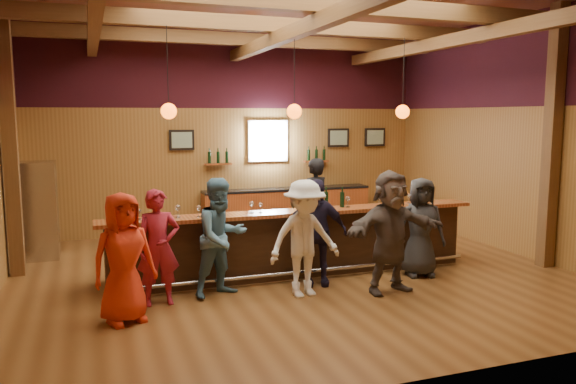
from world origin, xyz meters
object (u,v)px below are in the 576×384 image
(customer_white, at_px, (304,238))
(ice_bucket, at_px, (319,203))
(customer_navy, at_px, (316,232))
(bottle_a, at_px, (326,199))
(bar_counter, at_px, (292,242))
(customer_redvest, at_px, (158,247))
(customer_orange, at_px, (124,258))
(customer_dark, at_px, (421,227))
(back_bar_cabinet, at_px, (287,208))
(customer_brown, at_px, (390,232))
(bartender, at_px, (314,205))
(customer_denim, at_px, (222,237))
(stainless_fridge, at_px, (37,210))

(customer_white, relative_size, ice_bucket, 7.69)
(customer_white, xyz_separation_m, ice_bucket, (0.61, 0.93, 0.36))
(customer_navy, bearing_deg, bottle_a, 70.49)
(bar_counter, xyz_separation_m, customer_redvest, (-2.32, -0.93, 0.29))
(customer_orange, bearing_deg, customer_dark, -12.61)
(customer_orange, relative_size, customer_white, 0.98)
(back_bar_cabinet, bearing_deg, customer_orange, -128.39)
(back_bar_cabinet, relative_size, customer_brown, 2.17)
(customer_orange, xyz_separation_m, customer_navy, (2.92, 0.68, -0.01))
(customer_orange, distance_m, bottle_a, 3.63)
(bartender, relative_size, ice_bucket, 8.16)
(customer_white, distance_m, bottle_a, 1.42)
(ice_bucket, bearing_deg, customer_denim, -163.92)
(customer_denim, distance_m, customer_brown, 2.50)
(customer_navy, bearing_deg, customer_dark, 11.91)
(customer_redvest, relative_size, customer_dark, 1.00)
(customer_navy, xyz_separation_m, ice_bucket, (0.24, 0.47, 0.39))
(customer_denim, bearing_deg, ice_bucket, -5.03)
(back_bar_cabinet, bearing_deg, customer_brown, -91.99)
(bartender, bearing_deg, customer_redvest, 15.39)
(ice_bucket, bearing_deg, customer_redvest, -167.28)
(customer_dark, height_order, bottle_a, customer_dark)
(customer_redvest, height_order, bottle_a, customer_redvest)
(bottle_a, bearing_deg, bartender, 75.50)
(bottle_a, bearing_deg, customer_white, -126.67)
(bar_counter, xyz_separation_m, customer_denim, (-1.40, -0.84, 0.35))
(customer_brown, bearing_deg, ice_bucket, 111.40)
(customer_white, height_order, bartender, bartender)
(customer_brown, bearing_deg, bar_counter, 115.77)
(stainless_fridge, height_order, bottle_a, stainless_fridge)
(customer_redvest, bearing_deg, bartender, 33.34)
(customer_orange, xyz_separation_m, customer_dark, (4.73, 0.55, -0.02))
(bar_counter, bearing_deg, back_bar_cabinet, 71.66)
(customer_orange, xyz_separation_m, bartender, (3.73, 2.72, 0.07))
(bottle_a, bearing_deg, customer_orange, -158.76)
(customer_redvest, xyz_separation_m, ice_bucket, (2.66, 0.60, 0.41))
(customer_white, bearing_deg, customer_redvest, 164.50)
(back_bar_cabinet, bearing_deg, bar_counter, -108.34)
(customer_navy, height_order, bartender, bartender)
(customer_navy, distance_m, ice_bucket, 0.65)
(bar_counter, height_order, customer_redvest, customer_redvest)
(back_bar_cabinet, xyz_separation_m, customer_orange, (-4.00, -5.05, 0.37))
(customer_denim, distance_m, customer_white, 1.21)
(stainless_fridge, bearing_deg, customer_redvest, -62.02)
(stainless_fridge, relative_size, ice_bucket, 8.06)
(customer_orange, bearing_deg, ice_bucket, 0.66)
(customer_white, distance_m, bartender, 2.77)
(bartender, bearing_deg, customer_denim, 23.37)
(stainless_fridge, distance_m, customer_brown, 6.48)
(bar_counter, height_order, customer_navy, customer_navy)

